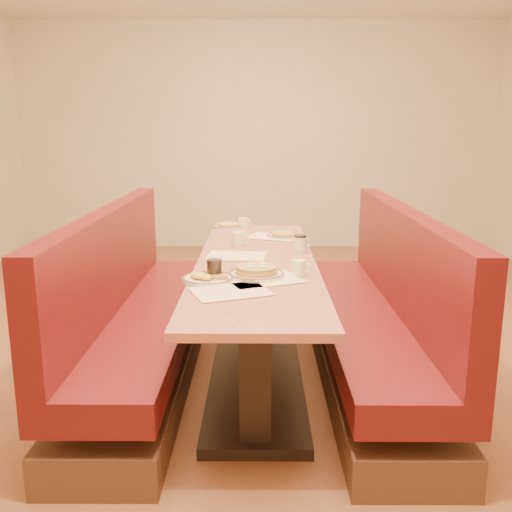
{
  "coord_description": "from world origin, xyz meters",
  "views": [
    {
      "loc": [
        0.02,
        -3.32,
        1.53
      ],
      "look_at": [
        0.0,
        -0.34,
        0.85
      ],
      "focal_mm": 40.0,
      "sensor_mm": 36.0,
      "label": 1
    }
  ],
  "objects_px": {
    "booth_right": "(376,322)",
    "coffee_mug_c": "(301,244)",
    "eggs_plate": "(207,278)",
    "coffee_mug_b": "(239,239)",
    "pancake_plate": "(256,272)",
    "coffee_mug_a": "(299,267)",
    "diner_table": "(256,319)",
    "soda_tumbler_near": "(215,270)",
    "booth_left": "(137,321)",
    "soda_tumbler_mid": "(300,243)",
    "coffee_mug_d": "(243,223)"
  },
  "relations": [
    {
      "from": "booth_left",
      "to": "coffee_mug_b",
      "type": "height_order",
      "value": "booth_left"
    },
    {
      "from": "diner_table",
      "to": "eggs_plate",
      "type": "distance_m",
      "value": 0.67
    },
    {
      "from": "coffee_mug_d",
      "to": "soda_tumbler_near",
      "type": "relative_size",
      "value": 0.98
    },
    {
      "from": "coffee_mug_b",
      "to": "soda_tumbler_near",
      "type": "xyz_separation_m",
      "value": [
        -0.09,
        -0.88,
        0.01
      ]
    },
    {
      "from": "booth_left",
      "to": "coffee_mug_a",
      "type": "xyz_separation_m",
      "value": [
        0.96,
        -0.36,
        0.43
      ]
    },
    {
      "from": "pancake_plate",
      "to": "coffee_mug_a",
      "type": "bearing_deg",
      "value": 8.7
    },
    {
      "from": "pancake_plate",
      "to": "coffee_mug_c",
      "type": "relative_size",
      "value": 2.62
    },
    {
      "from": "booth_right",
      "to": "coffee_mug_b",
      "type": "bearing_deg",
      "value": 153.34
    },
    {
      "from": "booth_right",
      "to": "coffee_mug_d",
      "type": "bearing_deg",
      "value": 127.36
    },
    {
      "from": "diner_table",
      "to": "pancake_plate",
      "type": "relative_size",
      "value": 8.29
    },
    {
      "from": "eggs_plate",
      "to": "soda_tumbler_near",
      "type": "distance_m",
      "value": 0.06
    },
    {
      "from": "soda_tumbler_near",
      "to": "coffee_mug_d",
      "type": "bearing_deg",
      "value": 86.05
    },
    {
      "from": "eggs_plate",
      "to": "coffee_mug_c",
      "type": "distance_m",
      "value": 0.9
    },
    {
      "from": "pancake_plate",
      "to": "soda_tumbler_near",
      "type": "relative_size",
      "value": 2.8
    },
    {
      "from": "booth_right",
      "to": "coffee_mug_c",
      "type": "height_order",
      "value": "booth_right"
    },
    {
      "from": "diner_table",
      "to": "soda_tumbler_near",
      "type": "bearing_deg",
      "value": -115.59
    },
    {
      "from": "booth_right",
      "to": "pancake_plate",
      "type": "bearing_deg",
      "value": -151.82
    },
    {
      "from": "booth_left",
      "to": "coffee_mug_b",
      "type": "distance_m",
      "value": 0.86
    },
    {
      "from": "diner_table",
      "to": "booth_left",
      "type": "relative_size",
      "value": 1.0
    },
    {
      "from": "eggs_plate",
      "to": "soda_tumbler_near",
      "type": "relative_size",
      "value": 2.5
    },
    {
      "from": "booth_left",
      "to": "eggs_plate",
      "type": "distance_m",
      "value": 0.79
    },
    {
      "from": "pancake_plate",
      "to": "eggs_plate",
      "type": "distance_m",
      "value": 0.27
    },
    {
      "from": "eggs_plate",
      "to": "coffee_mug_a",
      "type": "xyz_separation_m",
      "value": [
        0.48,
        0.12,
        0.03
      ]
    },
    {
      "from": "booth_right",
      "to": "soda_tumbler_near",
      "type": "xyz_separation_m",
      "value": [
        -0.95,
        -0.45,
        0.44
      ]
    },
    {
      "from": "diner_table",
      "to": "coffee_mug_a",
      "type": "distance_m",
      "value": 0.6
    },
    {
      "from": "booth_left",
      "to": "soda_tumbler_near",
      "type": "xyz_separation_m",
      "value": [
        0.52,
        -0.45,
        0.44
      ]
    },
    {
      "from": "coffee_mug_b",
      "to": "soda_tumbler_mid",
      "type": "distance_m",
      "value": 0.44
    },
    {
      "from": "eggs_plate",
      "to": "coffee_mug_b",
      "type": "distance_m",
      "value": 0.92
    },
    {
      "from": "booth_left",
      "to": "coffee_mug_a",
      "type": "height_order",
      "value": "booth_left"
    },
    {
      "from": "eggs_plate",
      "to": "coffee_mug_b",
      "type": "xyz_separation_m",
      "value": [
        0.13,
        0.91,
        0.03
      ]
    },
    {
      "from": "coffee_mug_c",
      "to": "soda_tumbler_mid",
      "type": "height_order",
      "value": "soda_tumbler_mid"
    },
    {
      "from": "booth_right",
      "to": "soda_tumbler_mid",
      "type": "height_order",
      "value": "booth_right"
    },
    {
      "from": "diner_table",
      "to": "booth_left",
      "type": "height_order",
      "value": "booth_left"
    },
    {
      "from": "coffee_mug_a",
      "to": "coffee_mug_c",
      "type": "height_order",
      "value": "coffee_mug_c"
    },
    {
      "from": "diner_table",
      "to": "booth_left",
      "type": "distance_m",
      "value": 0.73
    },
    {
      "from": "pancake_plate",
      "to": "soda_tumbler_mid",
      "type": "bearing_deg",
      "value": 66.61
    },
    {
      "from": "coffee_mug_b",
      "to": "coffee_mug_d",
      "type": "bearing_deg",
      "value": 102.61
    },
    {
      "from": "booth_left",
      "to": "coffee_mug_a",
      "type": "bearing_deg",
      "value": -20.27
    },
    {
      "from": "booth_left",
      "to": "booth_right",
      "type": "height_order",
      "value": "same"
    },
    {
      "from": "eggs_plate",
      "to": "coffee_mug_b",
      "type": "bearing_deg",
      "value": 81.9
    },
    {
      "from": "coffee_mug_a",
      "to": "soda_tumbler_near",
      "type": "height_order",
      "value": "soda_tumbler_near"
    },
    {
      "from": "coffee_mug_a",
      "to": "eggs_plate",
      "type": "bearing_deg",
      "value": -145.52
    },
    {
      "from": "diner_table",
      "to": "pancake_plate",
      "type": "height_order",
      "value": "pancake_plate"
    },
    {
      "from": "coffee_mug_d",
      "to": "soda_tumbler_near",
      "type": "xyz_separation_m",
      "value": [
        -0.11,
        -1.55,
        0.01
      ]
    },
    {
      "from": "coffee_mug_c",
      "to": "coffee_mug_d",
      "type": "bearing_deg",
      "value": 90.1
    },
    {
      "from": "coffee_mug_a",
      "to": "diner_table",
      "type": "bearing_deg",
      "value": 143.03
    },
    {
      "from": "coffee_mug_a",
      "to": "coffee_mug_b",
      "type": "distance_m",
      "value": 0.86
    },
    {
      "from": "booth_right",
      "to": "coffee_mug_c",
      "type": "distance_m",
      "value": 0.67
    },
    {
      "from": "coffee_mug_b",
      "to": "coffee_mug_c",
      "type": "bearing_deg",
      "value": -11.0
    },
    {
      "from": "coffee_mug_c",
      "to": "soda_tumbler_mid",
      "type": "bearing_deg",
      "value": 85.66
    }
  ]
}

